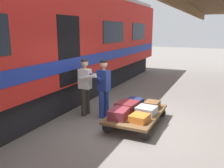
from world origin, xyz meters
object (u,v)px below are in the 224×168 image
(suitcase_gray_aluminum, at_px, (146,110))
(train_car, at_px, (30,46))
(suitcase_navy_fabric, at_px, (134,102))
(suitcase_orange_carryall, at_px, (139,118))
(porter_by_door, at_px, (86,85))
(porter_in_overalls, at_px, (103,87))
(suitcase_maroon_trunk, at_px, (127,107))
(luggage_cart, at_px, (136,114))
(suitcase_burgundy_valise, at_px, (119,113))
(suitcase_brown_leather, at_px, (152,105))

(suitcase_gray_aluminum, bearing_deg, train_car, 0.61)
(suitcase_navy_fabric, distance_m, suitcase_orange_carryall, 1.27)
(train_car, xyz_separation_m, porter_by_door, (-1.92, -0.15, -1.14))
(suitcase_orange_carryall, height_order, porter_in_overalls, porter_in_overalls)
(suitcase_maroon_trunk, bearing_deg, suitcase_gray_aluminum, 180.00)
(train_car, bearing_deg, porter_by_door, -175.64)
(luggage_cart, distance_m, suitcase_burgundy_valise, 0.66)
(suitcase_orange_carryall, bearing_deg, suitcase_maroon_trunk, -46.51)
(luggage_cart, relative_size, porter_by_door, 1.23)
(luggage_cart, relative_size, suitcase_navy_fabric, 4.47)
(suitcase_orange_carryall, xyz_separation_m, porter_in_overalls, (1.37, -0.73, 0.49))
(suitcase_gray_aluminum, xyz_separation_m, porter_by_door, (1.93, -0.11, 0.48))
(suitcase_navy_fabric, xyz_separation_m, suitcase_brown_leather, (-0.55, 0.00, -0.00))
(suitcase_gray_aluminum, distance_m, suitcase_orange_carryall, 0.58)
(suitcase_brown_leather, bearing_deg, suitcase_burgundy_valise, 64.63)
(luggage_cart, distance_m, porter_in_overalls, 1.27)
(porter_by_door, bearing_deg, porter_in_overalls, -174.59)
(suitcase_maroon_trunk, xyz_separation_m, porter_in_overalls, (0.82, -0.16, 0.45))
(suitcase_maroon_trunk, height_order, porter_in_overalls, porter_in_overalls)
(suitcase_brown_leather, relative_size, suitcase_burgundy_valise, 0.75)
(train_car, xyz_separation_m, suitcase_brown_leather, (-3.85, -0.62, -1.62))
(suitcase_navy_fabric, distance_m, suitcase_brown_leather, 0.55)
(train_car, relative_size, luggage_cart, 8.59)
(suitcase_navy_fabric, bearing_deg, suitcase_gray_aluminum, 133.49)
(luggage_cart, distance_m, suitcase_brown_leather, 0.65)
(suitcase_gray_aluminum, bearing_deg, suitcase_orange_carryall, 90.00)
(train_car, distance_m, suitcase_burgundy_valise, 3.71)
(suitcase_navy_fabric, relative_size, suitcase_burgundy_valise, 0.79)
(train_car, bearing_deg, suitcase_burgundy_valise, 170.81)
(porter_in_overalls, bearing_deg, suitcase_navy_fabric, -153.12)
(suitcase_navy_fabric, distance_m, suitcase_burgundy_valise, 1.15)
(suitcase_brown_leather, distance_m, suitcase_gray_aluminum, 0.58)
(luggage_cart, xyz_separation_m, suitcase_maroon_trunk, (0.27, -0.00, 0.18))
(suitcase_orange_carryall, bearing_deg, luggage_cart, -64.63)
(suitcase_maroon_trunk, height_order, porter_by_door, porter_by_door)
(luggage_cart, distance_m, suitcase_maroon_trunk, 0.33)
(train_car, relative_size, suitcase_brown_leather, 40.30)
(suitcase_maroon_trunk, relative_size, porter_by_door, 0.35)
(suitcase_brown_leather, xyz_separation_m, suitcase_orange_carryall, (0.00, 1.15, -0.01))
(suitcase_gray_aluminum, bearing_deg, suitcase_brown_leather, -90.00)
(train_car, relative_size, suitcase_gray_aluminum, 36.57)
(porter_in_overalls, bearing_deg, suitcase_maroon_trunk, 169.02)
(luggage_cart, distance_m, porter_by_door, 1.78)
(suitcase_orange_carryall, bearing_deg, suitcase_burgundy_valise, 0.00)
(train_car, xyz_separation_m, suitcase_gray_aluminum, (-3.85, -0.04, -1.61))
(suitcase_orange_carryall, xyz_separation_m, porter_by_door, (1.93, -0.68, 0.49))
(suitcase_brown_leather, xyz_separation_m, suitcase_burgundy_valise, (0.55, 1.15, 0.03))
(luggage_cart, bearing_deg, porter_in_overalls, -8.28)
(suitcase_navy_fabric, height_order, suitcase_burgundy_valise, suitcase_burgundy_valise)
(suitcase_gray_aluminum, bearing_deg, suitcase_navy_fabric, -46.51)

